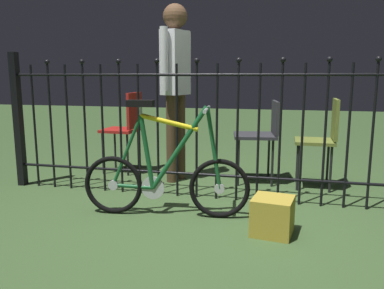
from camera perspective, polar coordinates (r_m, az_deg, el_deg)
ground_plane at (r=2.95m, az=2.79°, el=-11.30°), size 20.00×20.00×0.00m
iron_fence at (r=3.33m, az=3.54°, el=2.68°), size 4.09×0.07×1.30m
bicycle at (r=2.98m, az=-4.00°, el=-4.68°), size 1.29×0.40×0.90m
chair_charcoal at (r=3.95m, az=10.34°, el=1.93°), size 0.47×0.47×0.83m
chair_red at (r=4.35m, az=-9.62°, el=3.00°), size 0.39×0.38×0.89m
chair_olive at (r=3.88m, az=18.80°, el=1.40°), size 0.38×0.37×0.86m
person_visitor at (r=3.93m, az=-2.45°, el=10.03°), size 0.26×0.46×1.77m
display_crate at (r=2.75m, az=11.79°, el=-10.25°), size 0.30×0.30×0.26m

